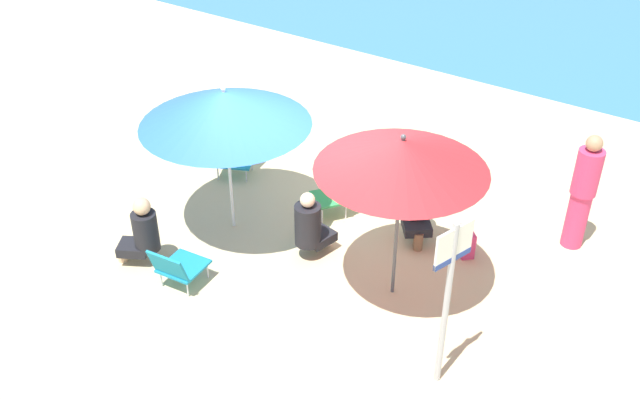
{
  "coord_description": "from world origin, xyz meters",
  "views": [
    {
      "loc": [
        4.39,
        -6.28,
        5.49
      ],
      "look_at": [
        0.27,
        -0.28,
        0.7
      ],
      "focal_mm": 40.4,
      "sensor_mm": 36.0,
      "label": 1
    }
  ],
  "objects_px": {
    "beach_chair_a": "(236,152)",
    "beach_chair_c": "(337,189)",
    "umbrella_red": "(402,155)",
    "warning_sign": "(449,283)",
    "beach_chair_b": "(177,266)",
    "person_b": "(142,232)",
    "person_a": "(310,226)",
    "person_c": "(583,192)",
    "umbrella_blue": "(225,108)",
    "person_d": "(416,205)",
    "beach_bag": "(465,242)"
  },
  "relations": [
    {
      "from": "beach_chair_a",
      "to": "beach_chair_c",
      "type": "relative_size",
      "value": 0.99
    },
    {
      "from": "umbrella_red",
      "to": "warning_sign",
      "type": "bearing_deg",
      "value": -41.41
    },
    {
      "from": "beach_chair_b",
      "to": "beach_chair_c",
      "type": "xyz_separation_m",
      "value": [
        0.66,
        2.34,
        0.06
      ]
    },
    {
      "from": "beach_chair_b",
      "to": "warning_sign",
      "type": "xyz_separation_m",
      "value": [
        3.13,
        0.43,
        0.94
      ]
    },
    {
      "from": "beach_chair_a",
      "to": "person_b",
      "type": "bearing_deg",
      "value": -13.73
    },
    {
      "from": "person_a",
      "to": "person_c",
      "type": "distance_m",
      "value": 3.33
    },
    {
      "from": "umbrella_blue",
      "to": "beach_chair_b",
      "type": "bearing_deg",
      "value": -77.84
    },
    {
      "from": "beach_chair_c",
      "to": "person_c",
      "type": "xyz_separation_m",
      "value": [
        2.84,
        1.09,
        0.41
      ]
    },
    {
      "from": "person_c",
      "to": "warning_sign",
      "type": "xyz_separation_m",
      "value": [
        -0.37,
        -3.0,
        0.47
      ]
    },
    {
      "from": "person_a",
      "to": "beach_chair_b",
      "type": "bearing_deg",
      "value": 158.33
    },
    {
      "from": "beach_chair_c",
      "to": "person_a",
      "type": "height_order",
      "value": "person_a"
    },
    {
      "from": "beach_chair_a",
      "to": "person_d",
      "type": "height_order",
      "value": "person_d"
    },
    {
      "from": "umbrella_blue",
      "to": "warning_sign",
      "type": "height_order",
      "value": "umbrella_blue"
    },
    {
      "from": "person_b",
      "to": "person_d",
      "type": "relative_size",
      "value": 0.96
    },
    {
      "from": "umbrella_blue",
      "to": "beach_chair_b",
      "type": "xyz_separation_m",
      "value": [
        0.28,
        -1.31,
        -1.41
      ]
    },
    {
      "from": "umbrella_blue",
      "to": "warning_sign",
      "type": "relative_size",
      "value": 1.09
    },
    {
      "from": "person_a",
      "to": "person_c",
      "type": "xyz_separation_m",
      "value": [
        2.6,
        2.05,
        0.34
      ]
    },
    {
      "from": "beach_chair_c",
      "to": "person_a",
      "type": "distance_m",
      "value": 0.99
    },
    {
      "from": "umbrella_red",
      "to": "person_c",
      "type": "bearing_deg",
      "value": 55.97
    },
    {
      "from": "warning_sign",
      "to": "beach_bag",
      "type": "distance_m",
      "value": 2.43
    },
    {
      "from": "person_c",
      "to": "umbrella_red",
      "type": "bearing_deg",
      "value": 18.36
    },
    {
      "from": "beach_chair_a",
      "to": "person_b",
      "type": "relative_size",
      "value": 0.75
    },
    {
      "from": "person_a",
      "to": "person_d",
      "type": "bearing_deg",
      "value": -27.21
    },
    {
      "from": "warning_sign",
      "to": "beach_chair_c",
      "type": "bearing_deg",
      "value": 159.13
    },
    {
      "from": "beach_chair_b",
      "to": "person_b",
      "type": "distance_m",
      "value": 0.7
    },
    {
      "from": "umbrella_blue",
      "to": "warning_sign",
      "type": "xyz_separation_m",
      "value": [
        3.42,
        -0.89,
        -0.47
      ]
    },
    {
      "from": "beach_chair_a",
      "to": "beach_bag",
      "type": "height_order",
      "value": "beach_chair_a"
    },
    {
      "from": "umbrella_blue",
      "to": "person_d",
      "type": "height_order",
      "value": "umbrella_blue"
    },
    {
      "from": "beach_chair_c",
      "to": "person_d",
      "type": "xyz_separation_m",
      "value": [
        1.1,
        0.12,
        0.11
      ]
    },
    {
      "from": "umbrella_blue",
      "to": "beach_chair_c",
      "type": "bearing_deg",
      "value": 47.46
    },
    {
      "from": "beach_chair_a",
      "to": "beach_bag",
      "type": "xyz_separation_m",
      "value": [
        3.6,
        0.09,
        -0.16
      ]
    },
    {
      "from": "person_c",
      "to": "warning_sign",
      "type": "distance_m",
      "value": 3.06
    },
    {
      "from": "beach_chair_c",
      "to": "person_d",
      "type": "bearing_deg",
      "value": 131.68
    },
    {
      "from": "person_b",
      "to": "warning_sign",
      "type": "height_order",
      "value": "warning_sign"
    },
    {
      "from": "person_a",
      "to": "beach_bag",
      "type": "distance_m",
      "value": 1.93
    },
    {
      "from": "umbrella_blue",
      "to": "person_c",
      "type": "distance_m",
      "value": 4.44
    },
    {
      "from": "umbrella_red",
      "to": "umbrella_blue",
      "type": "bearing_deg",
      "value": -179.26
    },
    {
      "from": "beach_chair_b",
      "to": "person_d",
      "type": "bearing_deg",
      "value": -41.67
    },
    {
      "from": "beach_chair_b",
      "to": "beach_bag",
      "type": "distance_m",
      "value": 3.51
    },
    {
      "from": "person_d",
      "to": "umbrella_red",
      "type": "bearing_deg",
      "value": -22.12
    },
    {
      "from": "umbrella_blue",
      "to": "beach_chair_a",
      "type": "bearing_deg",
      "value": 128.24
    },
    {
      "from": "beach_chair_a",
      "to": "person_a",
      "type": "distance_m",
      "value": 2.29
    },
    {
      "from": "umbrella_red",
      "to": "beach_chair_b",
      "type": "bearing_deg",
      "value": -147.29
    },
    {
      "from": "beach_chair_a",
      "to": "beach_bag",
      "type": "distance_m",
      "value": 3.61
    },
    {
      "from": "beach_chair_b",
      "to": "person_c",
      "type": "distance_m",
      "value": 4.93
    },
    {
      "from": "person_a",
      "to": "beach_bag",
      "type": "xyz_separation_m",
      "value": [
        1.56,
        1.11,
        -0.27
      ]
    },
    {
      "from": "beach_chair_b",
      "to": "beach_bag",
      "type": "bearing_deg",
      "value": -50.58
    },
    {
      "from": "umbrella_red",
      "to": "person_c",
      "type": "relative_size",
      "value": 1.33
    },
    {
      "from": "beach_chair_b",
      "to": "person_d",
      "type": "distance_m",
      "value": 3.04
    },
    {
      "from": "person_c",
      "to": "umbrella_blue",
      "type": "bearing_deg",
      "value": -8.38
    }
  ]
}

